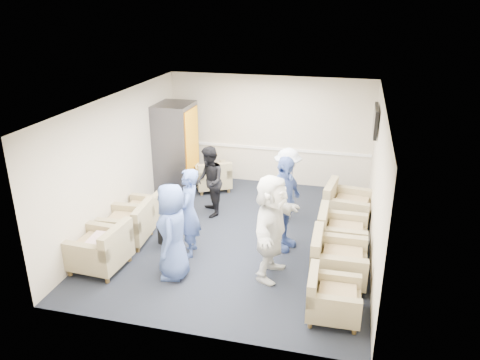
% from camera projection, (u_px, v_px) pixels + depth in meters
% --- Properties ---
extents(floor, '(6.00, 6.00, 0.00)m').
position_uv_depth(floor, '(240.00, 235.00, 9.30)').
color(floor, black).
rests_on(floor, ground).
extents(ceiling, '(6.00, 6.00, 0.00)m').
position_uv_depth(ceiling, '(240.00, 101.00, 8.31)').
color(ceiling, silver).
rests_on(ceiling, back_wall).
extents(back_wall, '(5.00, 0.02, 2.70)m').
position_uv_depth(back_wall, '(269.00, 131.00, 11.51)').
color(back_wall, beige).
rests_on(back_wall, floor).
extents(front_wall, '(5.00, 0.02, 2.70)m').
position_uv_depth(front_wall, '(184.00, 250.00, 6.09)').
color(front_wall, beige).
rests_on(front_wall, floor).
extents(left_wall, '(0.02, 6.00, 2.70)m').
position_uv_depth(left_wall, '(119.00, 161.00, 9.37)').
color(left_wall, beige).
rests_on(left_wall, floor).
extents(right_wall, '(0.02, 6.00, 2.70)m').
position_uv_depth(right_wall, '(377.00, 184.00, 8.24)').
color(right_wall, beige).
rests_on(right_wall, floor).
extents(chair_rail, '(4.98, 0.04, 0.06)m').
position_uv_depth(chair_rail, '(269.00, 148.00, 11.66)').
color(chair_rail, white).
rests_on(chair_rail, back_wall).
extents(tv, '(0.10, 1.00, 0.58)m').
position_uv_depth(tv, '(376.00, 121.00, 9.62)').
color(tv, black).
rests_on(tv, right_wall).
extents(armchair_left_near, '(0.94, 0.94, 0.71)m').
position_uv_depth(armchair_left_near, '(102.00, 250.00, 8.04)').
color(armchair_left_near, '#94855F').
rests_on(armchair_left_near, floor).
extents(armchair_left_mid, '(0.90, 0.90, 0.68)m').
position_uv_depth(armchair_left_mid, '(129.00, 226.00, 8.95)').
color(armchair_left_mid, '#94855F').
rests_on(armchair_left_mid, floor).
extents(armchair_left_far, '(0.76, 0.76, 0.60)m').
position_uv_depth(armchair_left_far, '(144.00, 212.00, 9.59)').
color(armchair_left_far, '#94855F').
rests_on(armchair_left_far, floor).
extents(armchair_right_near, '(0.78, 0.78, 0.61)m').
position_uv_depth(armchair_right_near, '(330.00, 299.00, 6.83)').
color(armchair_right_near, '#94855F').
rests_on(armchair_right_near, floor).
extents(armchair_right_midnear, '(0.91, 0.91, 0.72)m').
position_uv_depth(armchair_right_midnear, '(335.00, 262.00, 7.70)').
color(armchair_right_midnear, '#94855F').
rests_on(armchair_right_midnear, floor).
extents(armchair_right_midfar, '(0.88, 0.88, 0.70)m').
position_uv_depth(armchair_right_midfar, '(339.00, 235.00, 8.59)').
color(armchair_right_midfar, '#94855F').
rests_on(armchair_right_midfar, floor).
extents(armchair_right_far, '(1.03, 1.03, 0.73)m').
position_uv_depth(armchair_right_far, '(345.00, 207.00, 9.68)').
color(armchair_right_far, '#94855F').
rests_on(armchair_right_far, floor).
extents(armchair_corner, '(1.11, 1.11, 0.65)m').
position_uv_depth(armchair_corner, '(213.00, 177.00, 11.39)').
color(armchair_corner, '#94855F').
rests_on(armchair_corner, floor).
extents(vending_machine, '(0.86, 1.00, 2.12)m').
position_uv_depth(vending_machine, '(176.00, 147.00, 11.21)').
color(vending_machine, '#4A4A51').
rests_on(vending_machine, floor).
extents(backpack, '(0.35, 0.30, 0.50)m').
position_uv_depth(backpack, '(167.00, 232.00, 8.89)').
color(backpack, black).
rests_on(backpack, floor).
extents(pillow, '(0.38, 0.48, 0.13)m').
position_uv_depth(pillow, '(100.00, 241.00, 7.98)').
color(pillow, beige).
rests_on(pillow, armchair_left_near).
extents(person_front_left, '(0.69, 0.91, 1.66)m').
position_uv_depth(person_front_left, '(172.00, 232.00, 7.68)').
color(person_front_left, '#445EA5').
rests_on(person_front_left, floor).
extents(person_mid_left, '(0.49, 0.66, 1.65)m').
position_uv_depth(person_mid_left, '(189.00, 213.00, 8.35)').
color(person_mid_left, '#445EA5').
rests_on(person_mid_left, floor).
extents(person_back_left, '(0.84, 0.92, 1.53)m').
position_uv_depth(person_back_left, '(209.00, 182.00, 9.92)').
color(person_back_left, black).
rests_on(person_back_left, floor).
extents(person_back_right, '(0.61, 1.03, 1.57)m').
position_uv_depth(person_back_right, '(287.00, 185.00, 9.71)').
color(person_back_right, white).
rests_on(person_back_right, floor).
extents(person_mid_right, '(0.82, 1.15, 1.81)m').
position_uv_depth(person_mid_right, '(284.00, 204.00, 8.53)').
color(person_mid_right, '#445EA5').
rests_on(person_mid_right, floor).
extents(person_front_right, '(0.77, 1.74, 1.82)m').
position_uv_depth(person_front_right, '(271.00, 227.00, 7.65)').
color(person_front_right, white).
rests_on(person_front_right, floor).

